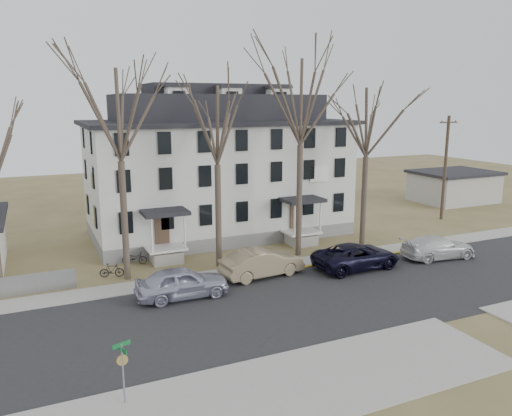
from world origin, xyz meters
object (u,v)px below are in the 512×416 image
boarding_house (218,169)px  bicycle_left (134,259)px  street_sign (123,363)px  car_navy (356,257)px  tree_far_left (118,108)px  tree_mid_left (217,120)px  bicycle_right (112,271)px  tree_mid_right (368,117)px  utility_pole_far (445,167)px  car_tan (262,263)px  tree_center (301,96)px  car_silver (182,283)px  car_white (438,248)px

boarding_house → bicycle_left: size_ratio=12.60×
street_sign → car_navy: bearing=9.4°
street_sign → tree_far_left: bearing=60.2°
tree_mid_left → bicycle_right: (-6.85, 0.57, -9.16)m
bicycle_right → boarding_house: bearing=-36.1°
bicycle_right → tree_mid_right: bearing=-75.5°
boarding_house → street_sign: 24.55m
utility_pole_far → car_tan: (-21.78, -7.27, -4.03)m
bicycle_left → car_navy: bearing=-96.3°
tree_center → car_silver: tree_center is taller
bicycle_left → tree_mid_left: bearing=-95.6°
boarding_house → tree_center: (3.00, -8.15, 5.71)m
car_tan → street_sign: size_ratio=2.18×
tree_far_left → car_white: 23.08m
tree_mid_left → car_navy: bearing=-27.8°
tree_mid_right → street_sign: size_ratio=5.26×
boarding_house → bicycle_right: (-9.85, -7.58, -4.93)m
car_white → bicycle_left: car_white is taller
car_navy → car_white: bearing=-96.1°
car_navy → bicycle_left: 14.71m
tree_center → car_white: 14.15m
tree_far_left → utility_pole_far: 30.29m
tree_mid_left → bicycle_left: 10.79m
tree_mid_left → car_silver: bearing=-130.7°
tree_mid_right → car_navy: tree_mid_right is taller
car_silver → tree_mid_left: bearing=-39.3°
boarding_house → tree_center: tree_center is taller
tree_mid_right → car_tan: size_ratio=2.41×
tree_mid_right → car_tan: (-9.78, -3.07, -8.73)m
tree_mid_left → utility_pole_far: bearing=10.1°
tree_far_left → utility_pole_far: bearing=8.1°
car_navy → tree_center: bearing=23.6°
tree_center → tree_mid_right: size_ratio=1.15×
tree_center → bicycle_right: (-12.85, 0.57, -10.64)m
utility_pole_far → street_sign: (-31.97, -17.42, -3.28)m
tree_mid_right → car_navy: bearing=-129.9°
car_silver → bicycle_left: (-1.29, 6.95, -0.44)m
car_silver → bicycle_left: bearing=11.9°
tree_far_left → bicycle_left: bearing=70.1°
tree_far_left → car_white: size_ratio=2.59×
bicycle_right → car_navy: bearing=-91.6°
boarding_house → street_sign: size_ratio=8.58×
tree_mid_right → utility_pole_far: 13.55m
tree_mid_left → tree_mid_right: size_ratio=1.00×
tree_far_left → car_white: (20.46, -4.73, -9.58)m
car_tan → bicycle_right: bearing=61.2°
car_silver → street_sign: bearing=153.4°
tree_center → car_silver: bearing=-155.8°
tree_center → car_navy: bearing=-64.9°
car_tan → bicycle_left: 8.82m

